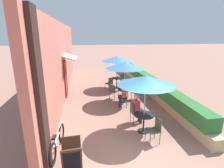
% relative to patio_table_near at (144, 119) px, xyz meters
% --- Properties ---
extents(cafe_facade_wall, '(0.98, 14.68, 4.20)m').
position_rel_patio_table_near_xyz_m(cafe_facade_wall, '(-3.37, 5.21, 1.59)').
color(cafe_facade_wall, '#C66B5B').
rests_on(cafe_facade_wall, ground_plane).
extents(planter_hedge, '(0.60, 13.68, 1.01)m').
position_rel_patio_table_near_xyz_m(planter_hedge, '(1.92, 5.25, 0.04)').
color(planter_hedge, tan).
rests_on(planter_hedge, ground_plane).
extents(patio_table_near, '(0.75, 0.75, 0.70)m').
position_rel_patio_table_near_xyz_m(patio_table_near, '(0.00, 0.00, 0.00)').
color(patio_table_near, black).
rests_on(patio_table_near, ground_plane).
extents(patio_umbrella_near, '(2.03, 2.03, 2.22)m').
position_rel_patio_table_near_xyz_m(patio_umbrella_near, '(0.00, 0.00, 1.51)').
color(patio_umbrella_near, '#B7B7BC').
rests_on(patio_umbrella_near, ground_plane).
extents(cafe_chair_near_left, '(0.44, 0.44, 0.87)m').
position_rel_patio_table_near_xyz_m(cafe_chair_near_left, '(0.15, -0.70, 0.02)').
color(cafe_chair_near_left, '#384238').
rests_on(cafe_chair_near_left, ground_plane).
extents(cafe_chair_near_right, '(0.44, 0.44, 0.87)m').
position_rel_patio_table_near_xyz_m(cafe_chair_near_right, '(-0.15, 0.70, 0.02)').
color(cafe_chair_near_right, '#384238').
rests_on(cafe_chair_near_right, ground_plane).
extents(seated_patron_near_right, '(0.43, 0.36, 1.25)m').
position_rel_patio_table_near_xyz_m(seated_patron_near_right, '(-0.04, 0.71, 0.19)').
color(seated_patron_near_right, '#23232D').
rests_on(seated_patron_near_right, ground_plane).
extents(patio_table_mid, '(0.75, 0.75, 0.70)m').
position_rel_patio_table_near_xyz_m(patio_table_mid, '(-0.02, 3.13, 0.00)').
color(patio_table_mid, black).
rests_on(patio_table_mid, ground_plane).
extents(patio_umbrella_mid, '(2.03, 2.03, 2.22)m').
position_rel_patio_table_near_xyz_m(patio_umbrella_mid, '(-0.02, 3.13, 1.51)').
color(patio_umbrella_mid, '#B7B7BC').
rests_on(patio_umbrella_mid, ground_plane).
extents(cafe_chair_mid_left, '(0.57, 0.57, 0.87)m').
position_rel_patio_table_near_xyz_m(cafe_chair_mid_left, '(-0.56, 3.60, 0.02)').
color(cafe_chair_mid_left, '#384238').
rests_on(cafe_chair_mid_left, ground_plane).
extents(cafe_chair_mid_right, '(0.50, 0.50, 0.87)m').
position_rel_patio_table_near_xyz_m(cafe_chair_mid_right, '(-0.15, 2.43, 0.02)').
color(cafe_chair_mid_right, '#384238').
rests_on(cafe_chair_mid_right, ground_plane).
extents(seated_patron_mid_right, '(0.47, 0.42, 1.25)m').
position_rel_patio_table_near_xyz_m(seated_patron_mid_right, '(-0.25, 2.46, 0.19)').
color(seated_patron_mid_right, '#23232D').
rests_on(seated_patron_mid_right, ground_plane).
extents(cafe_chair_mid_back, '(0.48, 0.48, 0.87)m').
position_rel_patio_table_near_xyz_m(cafe_chair_mid_back, '(0.66, 3.37, 0.02)').
color(cafe_chair_mid_back, '#384238').
rests_on(cafe_chair_mid_back, ground_plane).
extents(coffee_cup_mid, '(0.07, 0.07, 0.09)m').
position_rel_patio_table_near_xyz_m(coffee_cup_mid, '(0.05, 3.16, 0.25)').
color(coffee_cup_mid, teal).
rests_on(coffee_cup_mid, patio_table_mid).
extents(patio_table_far, '(0.75, 0.75, 0.70)m').
position_rel_patio_table_near_xyz_m(patio_table_far, '(0.04, 5.72, 0.00)').
color(patio_table_far, black).
rests_on(patio_table_far, ground_plane).
extents(patio_umbrella_far, '(2.03, 2.03, 2.22)m').
position_rel_patio_table_near_xyz_m(patio_umbrella_far, '(0.04, 5.72, 1.51)').
color(patio_umbrella_far, '#B7B7BC').
rests_on(patio_umbrella_far, ground_plane).
extents(cafe_chair_far_left, '(0.55, 0.55, 0.87)m').
position_rel_patio_table_near_xyz_m(cafe_chair_far_left, '(-0.51, 5.26, 0.02)').
color(cafe_chair_far_left, '#384238').
rests_on(cafe_chair_far_left, ground_plane).
extents(cafe_chair_far_right, '(0.55, 0.55, 0.87)m').
position_rel_patio_table_near_xyz_m(cafe_chair_far_right, '(0.60, 6.17, 0.02)').
color(cafe_chair_far_right, '#384238').
rests_on(cafe_chair_far_right, ground_plane).
extents(coffee_cup_far, '(0.07, 0.07, 0.09)m').
position_rel_patio_table_near_xyz_m(coffee_cup_far, '(0.15, 5.82, 0.25)').
color(coffee_cup_far, '#232328').
rests_on(coffee_cup_far, patio_table_far).
extents(bicycle_leaning, '(0.23, 1.76, 0.74)m').
position_rel_patio_table_near_xyz_m(bicycle_leaning, '(-3.03, -0.74, -0.16)').
color(bicycle_leaning, black).
rests_on(bicycle_leaning, ground_plane).
extents(menu_board, '(0.57, 0.67, 0.89)m').
position_rel_patio_table_near_xyz_m(menu_board, '(-2.54, -1.63, -0.06)').
color(menu_board, '#422819').
rests_on(menu_board, ground_plane).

